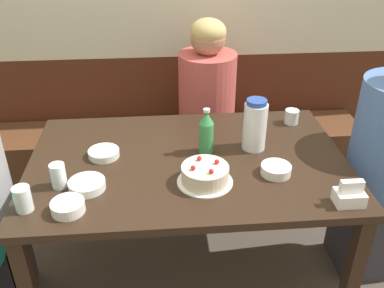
{
  "coord_description": "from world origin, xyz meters",
  "views": [
    {
      "loc": [
        -0.12,
        -1.62,
        1.75
      ],
      "look_at": [
        0.02,
        0.05,
        0.78
      ],
      "focal_mm": 40.0,
      "sensor_mm": 36.0,
      "label": 1
    }
  ],
  "objects_px": {
    "water_pitcher": "(255,125)",
    "soju_bottle": "(206,132)",
    "bowl_side_dish": "(104,153)",
    "person_dark_striped": "(206,118)",
    "birthday_cake": "(205,175)",
    "bowl_soup_white": "(87,185)",
    "napkin_holder": "(350,195)",
    "bench_seat": "(179,158)",
    "bowl_sauce_shallow": "(276,170)",
    "glass_tumbler_short": "(58,176)",
    "bowl_rice_small": "(68,207)",
    "glass_shot_small": "(292,117)",
    "glass_water_tall": "(23,199)"
  },
  "relations": [
    {
      "from": "soju_bottle",
      "to": "bowl_rice_small",
      "type": "relative_size",
      "value": 1.72
    },
    {
      "from": "bowl_rice_small",
      "to": "birthday_cake",
      "type": "bearing_deg",
      "value": 15.18
    },
    {
      "from": "napkin_holder",
      "to": "glass_shot_small",
      "type": "relative_size",
      "value": 1.5
    },
    {
      "from": "birthday_cake",
      "to": "glass_shot_small",
      "type": "height_order",
      "value": "birthday_cake"
    },
    {
      "from": "bowl_soup_white",
      "to": "glass_tumbler_short",
      "type": "xyz_separation_m",
      "value": [
        -0.11,
        0.03,
        0.03
      ]
    },
    {
      "from": "bench_seat",
      "to": "birthday_cake",
      "type": "relative_size",
      "value": 10.38
    },
    {
      "from": "bowl_sauce_shallow",
      "to": "glass_tumbler_short",
      "type": "bearing_deg",
      "value": -179.12
    },
    {
      "from": "bowl_soup_white",
      "to": "bowl_sauce_shallow",
      "type": "height_order",
      "value": "bowl_sauce_shallow"
    },
    {
      "from": "bowl_sauce_shallow",
      "to": "bench_seat",
      "type": "bearing_deg",
      "value": 110.37
    },
    {
      "from": "birthday_cake",
      "to": "bowl_soup_white",
      "type": "relative_size",
      "value": 1.56
    },
    {
      "from": "bowl_side_dish",
      "to": "person_dark_striped",
      "type": "height_order",
      "value": "person_dark_striped"
    },
    {
      "from": "water_pitcher",
      "to": "person_dark_striped",
      "type": "height_order",
      "value": "person_dark_striped"
    },
    {
      "from": "glass_shot_small",
      "to": "person_dark_striped",
      "type": "height_order",
      "value": "person_dark_striped"
    },
    {
      "from": "soju_bottle",
      "to": "bowl_rice_small",
      "type": "height_order",
      "value": "soju_bottle"
    },
    {
      "from": "soju_bottle",
      "to": "bowl_soup_white",
      "type": "distance_m",
      "value": 0.57
    },
    {
      "from": "bowl_soup_white",
      "to": "person_dark_striped",
      "type": "xyz_separation_m",
      "value": [
        0.59,
        0.9,
        -0.17
      ]
    },
    {
      "from": "water_pitcher",
      "to": "glass_water_tall",
      "type": "relative_size",
      "value": 2.43
    },
    {
      "from": "glass_water_tall",
      "to": "glass_shot_small",
      "type": "height_order",
      "value": "glass_water_tall"
    },
    {
      "from": "bench_seat",
      "to": "glass_tumbler_short",
      "type": "bearing_deg",
      "value": -118.4
    },
    {
      "from": "birthday_cake",
      "to": "water_pitcher",
      "type": "bearing_deg",
      "value": 45.37
    },
    {
      "from": "bench_seat",
      "to": "person_dark_striped",
      "type": "height_order",
      "value": "person_dark_striped"
    },
    {
      "from": "bench_seat",
      "to": "bowl_sauce_shallow",
      "type": "xyz_separation_m",
      "value": [
        0.36,
        -0.98,
        0.52
      ]
    },
    {
      "from": "napkin_holder",
      "to": "glass_tumbler_short",
      "type": "distance_m",
      "value": 1.14
    },
    {
      "from": "bowl_soup_white",
      "to": "bowl_sauce_shallow",
      "type": "xyz_separation_m",
      "value": [
        0.79,
        0.04,
        0.0
      ]
    },
    {
      "from": "birthday_cake",
      "to": "bowl_side_dish",
      "type": "xyz_separation_m",
      "value": [
        -0.43,
        0.24,
        -0.02
      ]
    },
    {
      "from": "glass_tumbler_short",
      "to": "person_dark_striped",
      "type": "bearing_deg",
      "value": 51.23
    },
    {
      "from": "birthday_cake",
      "to": "napkin_holder",
      "type": "height_order",
      "value": "napkin_holder"
    },
    {
      "from": "birthday_cake",
      "to": "glass_water_tall",
      "type": "height_order",
      "value": "glass_water_tall"
    },
    {
      "from": "birthday_cake",
      "to": "water_pitcher",
      "type": "xyz_separation_m",
      "value": [
        0.26,
        0.26,
        0.08
      ]
    },
    {
      "from": "glass_tumbler_short",
      "to": "person_dark_striped",
      "type": "height_order",
      "value": "person_dark_striped"
    },
    {
      "from": "glass_shot_small",
      "to": "person_dark_striped",
      "type": "distance_m",
      "value": 0.6
    },
    {
      "from": "bowl_sauce_shallow",
      "to": "bowl_side_dish",
      "type": "bearing_deg",
      "value": 164.44
    },
    {
      "from": "napkin_holder",
      "to": "person_dark_striped",
      "type": "height_order",
      "value": "person_dark_striped"
    },
    {
      "from": "water_pitcher",
      "to": "soju_bottle",
      "type": "xyz_separation_m",
      "value": [
        -0.23,
        -0.02,
        -0.02
      ]
    },
    {
      "from": "bowl_rice_small",
      "to": "bowl_side_dish",
      "type": "relative_size",
      "value": 0.9
    },
    {
      "from": "napkin_holder",
      "to": "glass_tumbler_short",
      "type": "xyz_separation_m",
      "value": [
        -1.12,
        0.21,
        0.01
      ]
    },
    {
      "from": "bowl_sauce_shallow",
      "to": "person_dark_striped",
      "type": "bearing_deg",
      "value": 102.61
    },
    {
      "from": "bowl_sauce_shallow",
      "to": "person_dark_striped",
      "type": "relative_size",
      "value": 0.11
    },
    {
      "from": "glass_water_tall",
      "to": "glass_tumbler_short",
      "type": "bearing_deg",
      "value": 54.01
    },
    {
      "from": "bowl_rice_small",
      "to": "glass_shot_small",
      "type": "distance_m",
      "value": 1.22
    },
    {
      "from": "soju_bottle",
      "to": "bowl_side_dish",
      "type": "height_order",
      "value": "soju_bottle"
    },
    {
      "from": "birthday_cake",
      "to": "person_dark_striped",
      "type": "distance_m",
      "value": 0.93
    },
    {
      "from": "glass_tumbler_short",
      "to": "bowl_soup_white",
      "type": "bearing_deg",
      "value": -12.82
    },
    {
      "from": "soju_bottle",
      "to": "napkin_holder",
      "type": "bearing_deg",
      "value": -40.82
    },
    {
      "from": "water_pitcher",
      "to": "bowl_rice_small",
      "type": "distance_m",
      "value": 0.89
    },
    {
      "from": "soju_bottle",
      "to": "napkin_holder",
      "type": "xyz_separation_m",
      "value": [
        0.5,
        -0.43,
        -0.07
      ]
    },
    {
      "from": "birthday_cake",
      "to": "napkin_holder",
      "type": "xyz_separation_m",
      "value": [
        0.53,
        -0.19,
        0.0
      ]
    },
    {
      "from": "bowl_soup_white",
      "to": "bowl_rice_small",
      "type": "distance_m",
      "value": 0.15
    },
    {
      "from": "bowl_rice_small",
      "to": "bowl_sauce_shallow",
      "type": "height_order",
      "value": "bowl_rice_small"
    },
    {
      "from": "glass_water_tall",
      "to": "bowl_soup_white",
      "type": "bearing_deg",
      "value": 28.45
    }
  ]
}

